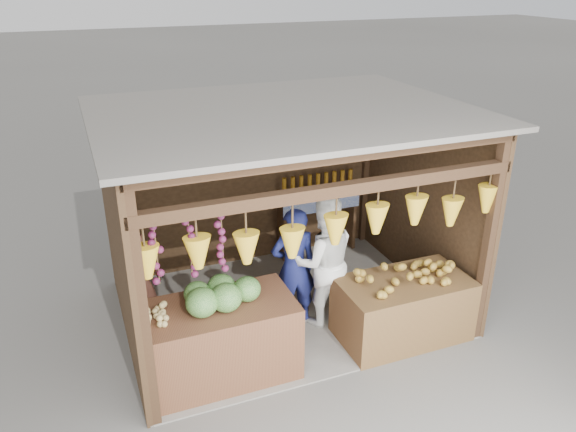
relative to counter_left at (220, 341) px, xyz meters
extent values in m
plane|color=#514F49|center=(1.13, 0.98, -0.45)|extent=(80.00, 80.00, 0.00)
cube|color=slate|center=(1.13, 0.98, -0.44)|extent=(4.00, 3.00, 0.02)
cube|color=black|center=(1.13, 2.48, 0.85)|extent=(4.00, 0.06, 2.60)
cube|color=black|center=(-0.87, 0.98, 0.85)|extent=(0.06, 3.00, 2.60)
cube|color=black|center=(3.13, 0.98, 0.85)|extent=(0.06, 3.00, 2.60)
cube|color=#605B54|center=(1.13, 0.98, 2.18)|extent=(4.30, 3.30, 0.06)
cube|color=black|center=(-0.81, -0.46, 0.85)|extent=(0.11, 0.11, 2.60)
cube|color=black|center=(3.07, -0.46, 0.85)|extent=(0.11, 0.11, 2.60)
cube|color=black|center=(-0.81, 2.42, 0.85)|extent=(0.11, 0.11, 2.60)
cube|color=black|center=(3.07, 2.42, 0.85)|extent=(0.11, 0.11, 2.60)
cube|color=black|center=(1.13, -0.46, 1.75)|extent=(4.00, 0.12, 0.12)
cube|color=black|center=(1.13, -0.46, 2.09)|extent=(4.00, 0.12, 0.12)
cube|color=#382314|center=(2.18, 2.28, 0.60)|extent=(1.25, 0.30, 0.05)
cube|color=#382314|center=(1.60, 2.28, 0.08)|extent=(0.05, 0.28, 1.05)
cube|color=#382314|center=(2.77, 2.28, 0.08)|extent=(0.05, 0.28, 1.05)
cube|color=blue|center=(2.18, 2.12, 0.47)|extent=(1.25, 0.02, 0.30)
cube|color=#4F2C1A|center=(0.00, 0.00, 0.00)|extent=(1.63, 0.85, 0.89)
cube|color=#53341B|center=(2.24, -0.10, -0.06)|extent=(1.55, 0.85, 0.77)
cube|color=black|center=(-0.65, 1.17, -0.30)|extent=(0.32, 0.32, 0.30)
imported|color=#14194C|center=(1.13, 0.65, 0.34)|extent=(0.60, 0.42, 1.57)
imported|color=white|center=(1.48, 0.55, 0.40)|extent=(0.92, 0.77, 1.69)
imported|color=#582F23|center=(-0.65, 1.17, 0.36)|extent=(0.53, 0.37, 1.01)
camera|label=1|loc=(-1.16, -4.91, 3.69)|focal=35.00mm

